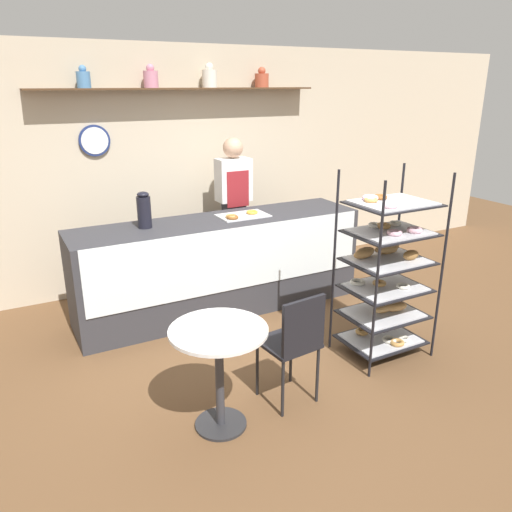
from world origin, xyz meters
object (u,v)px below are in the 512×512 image
cafe_table (219,355)px  coffee_carafe (144,210)px  donut_tray_counter (241,215)px  cafe_chair (295,338)px  pastry_rack (386,272)px  person_worker (234,205)px

cafe_table → coffee_carafe: bearing=88.1°
donut_tray_counter → cafe_chair: bearing=-104.6°
pastry_rack → donut_tray_counter: bearing=113.0°
person_worker → cafe_table: size_ratio=2.28×
cafe_table → coffee_carafe: size_ratio=2.18×
pastry_rack → cafe_chair: (-1.10, -0.30, -0.22)m
pastry_rack → cafe_chair: bearing=-164.7°
pastry_rack → coffee_carafe: 2.28m
cafe_table → cafe_chair: bearing=-2.3°
cafe_chair → person_worker: bearing=-111.5°
person_worker → cafe_chair: (-0.66, -2.38, -0.41)m
cafe_table → cafe_chair: size_ratio=0.85×
person_worker → coffee_carafe: size_ratio=4.95×
pastry_rack → person_worker: 2.14m
pastry_rack → person_worker: person_worker is taller
cafe_chair → coffee_carafe: coffee_carafe is taller
person_worker → cafe_chair: size_ratio=1.94×
donut_tray_counter → coffee_carafe: bearing=176.2°
coffee_carafe → pastry_rack: bearing=-43.7°
pastry_rack → cafe_chair: pastry_rack is taller
cafe_table → pastry_rack: bearing=9.3°
cafe_chair → donut_tray_counter: size_ratio=1.74×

